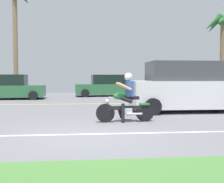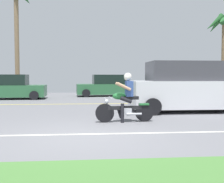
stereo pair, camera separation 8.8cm
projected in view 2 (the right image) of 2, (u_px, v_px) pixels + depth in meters
ground at (88, 118)px, 9.78m from camera, size 56.00×30.00×0.04m
lane_line_near at (88, 134)px, 6.93m from camera, size 50.40×0.12×0.01m
lane_line_far at (88, 104)px, 14.54m from camera, size 50.40×0.12×0.01m
motorcyclist at (125, 101)px, 8.76m from camera, size 1.86×0.61×1.56m
suv_nearby at (187, 87)px, 11.39m from camera, size 4.70×2.20×2.05m
parked_car_1 at (10, 88)px, 17.62m from camera, size 4.29×2.06×1.56m
parked_car_2 at (108, 86)px, 20.27m from camera, size 4.51×2.15×1.57m
parked_car_3 at (192, 87)px, 19.10m from camera, size 3.91×1.87×1.53m
palm_tree_0 at (224, 27)px, 22.39m from camera, size 3.17×3.04×6.56m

